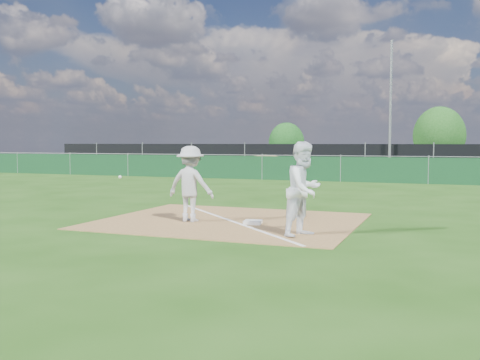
% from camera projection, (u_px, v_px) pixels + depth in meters
% --- Properties ---
extents(ground, '(90.00, 90.00, 0.00)m').
position_uv_depth(ground, '(316.00, 190.00, 21.14)').
color(ground, '#1D460F').
rests_on(ground, ground).
extents(infield_dirt, '(6.00, 5.00, 0.02)m').
position_uv_depth(infield_dirt, '(230.00, 221.00, 12.78)').
color(infield_dirt, olive).
rests_on(infield_dirt, ground).
extents(foul_line, '(5.01, 5.01, 0.01)m').
position_uv_depth(foul_line, '(230.00, 220.00, 12.78)').
color(foul_line, white).
rests_on(foul_line, infield_dirt).
extents(green_fence, '(44.00, 0.05, 1.20)m').
position_uv_depth(green_fence, '(341.00, 169.00, 25.74)').
color(green_fence, '#0F381C').
rests_on(green_fence, ground).
extents(dirt_mound, '(3.38, 2.60, 1.17)m').
position_uv_depth(dirt_mound, '(266.00, 165.00, 30.82)').
color(dirt_mound, '#A47A4F').
rests_on(dirt_mound, ground).
extents(black_fence, '(46.00, 0.04, 1.80)m').
position_uv_depth(black_fence, '(365.00, 159.00, 33.15)').
color(black_fence, black).
rests_on(black_fence, ground).
extents(parking_lot, '(46.00, 9.00, 0.01)m').
position_uv_depth(parking_lot, '(375.00, 169.00, 37.86)').
color(parking_lot, black).
rests_on(parking_lot, ground).
extents(light_pole, '(0.16, 0.16, 8.00)m').
position_uv_depth(light_pole, '(390.00, 107.00, 32.11)').
color(light_pole, slate).
rests_on(light_pole, ground).
extents(first_base, '(0.44, 0.44, 0.08)m').
position_uv_depth(first_base, '(253.00, 222.00, 12.25)').
color(first_base, silver).
rests_on(first_base, infield_dirt).
extents(play_at_first, '(2.39, 0.70, 1.78)m').
position_uv_depth(play_at_first, '(191.00, 184.00, 12.58)').
color(play_at_first, silver).
rests_on(play_at_first, infield_dirt).
extents(runner, '(1.02, 1.13, 1.90)m').
position_uv_depth(runner, '(304.00, 189.00, 10.69)').
color(runner, white).
rests_on(runner, ground).
extents(car_left, '(4.56, 3.19, 1.44)m').
position_uv_depth(car_left, '(289.00, 158.00, 40.24)').
color(car_left, '#B4B7BC').
rests_on(car_left, parking_lot).
extents(car_mid, '(4.34, 2.84, 1.35)m').
position_uv_depth(car_mid, '(373.00, 160.00, 36.77)').
color(car_mid, black).
rests_on(car_mid, parking_lot).
extents(car_right, '(5.11, 3.24, 1.38)m').
position_uv_depth(car_right, '(442.00, 161.00, 35.40)').
color(car_right, black).
rests_on(car_right, parking_lot).
extents(tree_left, '(3.04, 3.04, 3.61)m').
position_uv_depth(tree_left, '(286.00, 143.00, 45.63)').
color(tree_left, '#382316').
rests_on(tree_left, ground).
extents(tree_mid, '(3.99, 3.99, 4.74)m').
position_uv_depth(tree_mid, '(439.00, 136.00, 42.24)').
color(tree_mid, '#382316').
rests_on(tree_mid, ground).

